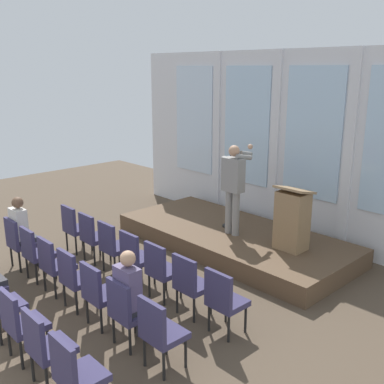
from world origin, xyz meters
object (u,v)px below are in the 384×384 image
Objects in this scene: chair_r1_c0 at (19,240)px; chair_r1_c6 at (160,330)px; chair_r1_c1 at (35,250)px; chair_r0_c6 at (224,298)px; chair_r1_c4 at (99,291)px; chair_r0_c2 at (113,244)px; chair_r0_c3 at (135,255)px; chair_r0_c0 at (74,226)px; chair_r2_c4 at (20,321)px; chair_r2_c5 at (45,344)px; audience_r1_c5 at (131,293)px; lectern at (292,219)px; speaker at (233,183)px; chair_r1_c3 at (75,276)px; mic_stand at (230,211)px; chair_r1_c2 at (54,262)px; chair_r0_c4 at (161,268)px; chair_r0_c5 at (190,282)px; chair_r0_c1 at (92,234)px; chair_r1_c5 at (127,309)px; chair_r2_c6 at (75,372)px; audience_r1_c0 at (22,228)px.

chair_r1_c0 is 3.94m from chair_r1_c6.
chair_r0_c6 is at bearing 18.56° from chair_r1_c1.
chair_r1_c0 is at bearing 180.00° from chair_r1_c4.
chair_r0_c2 is 1.00× the size of chair_r0_c3.
chair_r0_c0 is 1.28m from chair_r1_c1.
chair_r2_c4 is at bearing -40.02° from chair_r0_c0.
chair_r0_c3 is 2.57m from chair_r2_c5.
chair_r0_c3 is at bearing 142.14° from audience_r1_c5.
lectern reaches higher than chair_r2_c4.
speaker reaches higher than chair_r1_c3.
chair_r1_c0 is at bearing -150.76° from chair_r0_c3.
speaker is 0.80m from mic_stand.
chair_r1_c4 is at bearing 180.00° from chair_r1_c6.
chair_r0_c6 is 1.00× the size of chair_r1_c2.
chair_r0_c5 is at bearing 0.00° from chair_r0_c4.
chair_r0_c5 and chair_r1_c6 have the same top height.
chair_r0_c1 is 1.00× the size of chair_r1_c2.
chair_r2_c4 is (1.31, -2.21, 0.00)m from chair_r0_c2.
chair_r0_c2 is 1.10m from chair_r1_c2.
chair_r1_c1 is at bearing 180.00° from chair_r1_c2.
chair_r2_c4 is (2.63, -1.10, 0.00)m from chair_r1_c0.
chair_r1_c1 is at bearing 180.00° from chair_r1_c5.
chair_r0_c0 is 1.00× the size of chair_r1_c1.
chair_r0_c3 is 2.96m from chair_r2_c6.
chair_r0_c4 and chair_r1_c0 have the same top height.
chair_r2_c5 is 0.66m from chair_r2_c6.
chair_r1_c0 and chair_r1_c1 have the same top height.
audience_r1_c0 reaches higher than chair_r2_c5.
chair_r0_c4 is at bearing 90.00° from chair_r2_c4.
speaker reaches higher than chair_r1_c5.
chair_r0_c6 is at bearing 15.64° from chair_r1_c0.
audience_r1_c0 is at bearing 163.27° from chair_r2_c6.
chair_r0_c0 is 1.97m from chair_r0_c3.
chair_r1_c0 is (-1.31, -1.10, 0.00)m from chair_r0_c2.
lectern reaches higher than chair_r1_c3.
chair_r2_c6 is at bearing -29.24° from chair_r1_c3.
chair_r0_c0 is at bearing -143.66° from lectern.
audience_r1_c5 is at bearing -90.00° from chair_r0_c5.
chair_r0_c2 and chair_r2_c5 have the same top height.
chair_r0_c6 is (1.31, 0.00, 0.00)m from chair_r0_c4.
lectern is at bearing 69.25° from chair_r1_c3.
audience_r1_c5 is at bearing -122.75° from chair_r0_c6.
chair_r1_c2 is at bearing 0.00° from chair_r1_c0.
lectern is at bearing 53.12° from chair_r1_c1.
chair_r1_c4 is (-0.66, -1.10, 0.00)m from chair_r0_c5.
chair_r1_c0 is at bearing 161.44° from chair_r2_c5.
chair_r0_c1 and chair_r2_c6 have the same top height.
lectern is 3.81m from chair_r1_c3.
chair_r0_c5 is 2.30m from chair_r2_c6.
chair_r2_c5 is (0.66, 0.00, 0.00)m from chair_r2_c4.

